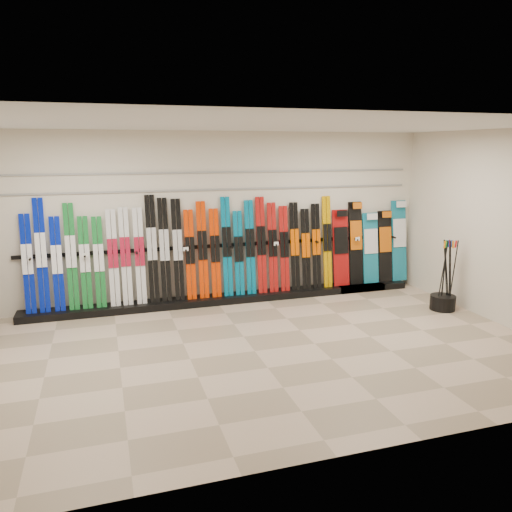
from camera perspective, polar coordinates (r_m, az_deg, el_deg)
name	(u,v)px	position (r m, az deg, el deg)	size (l,w,h in m)	color
floor	(255,351)	(6.92, -0.14, -10.81)	(8.00, 8.00, 0.00)	gray
back_wall	(213,218)	(8.87, -4.94, 4.36)	(8.00, 8.00, 0.00)	beige
right_wall	(504,229)	(8.55, 26.44, 2.82)	(5.00, 5.00, 0.00)	beige
ceiling	(255,124)	(6.38, -0.16, 14.84)	(8.00, 8.00, 0.00)	silver
ski_rack_base	(229,298)	(9.02, -3.07, -4.85)	(8.00, 0.40, 0.12)	black
skis	(190,252)	(8.73, -7.57, 0.43)	(5.38, 0.26, 1.83)	#0419A5
snowboards	(371,245)	(9.97, 12.98, 1.22)	(1.60, 0.24, 1.58)	#990C0C
pole_bin	(443,302)	(9.14, 20.55, -5.00)	(0.42, 0.42, 0.25)	black
ski_poles	(447,275)	(9.05, 20.98, -2.00)	(0.34, 0.22, 1.18)	black
slatwall_rail_0	(213,190)	(8.80, -4.97, 7.57)	(7.60, 0.02, 0.03)	gray
slatwall_rail_1	(212,172)	(8.78, -5.01, 9.52)	(7.60, 0.02, 0.03)	gray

